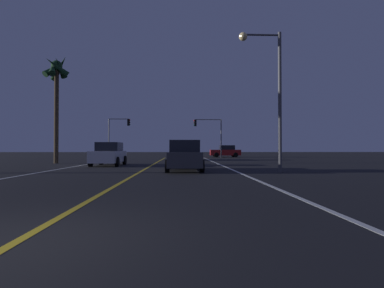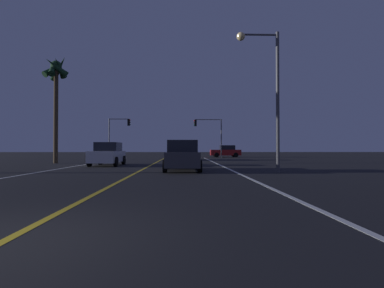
{
  "view_description": "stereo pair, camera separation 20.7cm",
  "coord_description": "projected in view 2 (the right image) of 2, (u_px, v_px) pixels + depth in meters",
  "views": [
    {
      "loc": [
        2.21,
        -3.99,
        1.25
      ],
      "look_at": [
        3.5,
        33.49,
        1.8
      ],
      "focal_mm": 28.21,
      "sensor_mm": 36.0,
      "label": 1
    },
    {
      "loc": [
        2.42,
        -3.99,
        1.25
      ],
      "look_at": [
        3.5,
        33.49,
        1.8
      ],
      "focal_mm": 28.21,
      "sensor_mm": 36.0,
      "label": 2
    }
  ],
  "objects": [
    {
      "name": "car_oncoming",
      "position": [
        108.0,
        154.0,
        22.04
      ],
      "size": [
        2.02,
        4.3,
        1.7
      ],
      "rotation": [
        0.0,
        0.0,
        -1.57
      ],
      "color": "black",
      "rests_on": "ground"
    },
    {
      "name": "lane_edge_left",
      "position": [
        62.0,
        168.0,
        18.92
      ],
      "size": [
        0.16,
        42.35,
        0.01
      ],
      "primitive_type": "cube",
      "color": "silver",
      "rests_on": "ground"
    },
    {
      "name": "street_lamp_right_near",
      "position": [
        267.0,
        82.0,
        15.55
      ],
      "size": [
        2.22,
        0.44,
        7.29
      ],
      "rotation": [
        0.0,
        0.0,
        3.14
      ],
      "color": "#4C4C51",
      "rests_on": "ground"
    },
    {
      "name": "traffic_light_near_right",
      "position": [
        208.0,
        129.0,
        40.96
      ],
      "size": [
        3.83,
        0.36,
        5.23
      ],
      "rotation": [
        0.0,
        0.0,
        3.14
      ],
      "color": "#4C4C51",
      "rests_on": "ground"
    },
    {
      "name": "lane_edge_right",
      "position": [
        227.0,
        168.0,
        19.22
      ],
      "size": [
        0.16,
        42.35,
        0.01
      ],
      "primitive_type": "cube",
      "color": "silver",
      "rests_on": "ground"
    },
    {
      "name": "car_lead_same_lane",
      "position": [
        182.0,
        156.0,
        16.86
      ],
      "size": [
        2.02,
        4.3,
        1.7
      ],
      "rotation": [
        0.0,
        0.0,
        1.57
      ],
      "color": "black",
      "rests_on": "ground"
    },
    {
      "name": "car_crossing_side",
      "position": [
        226.0,
        151.0,
        43.22
      ],
      "size": [
        4.3,
        2.02,
        1.7
      ],
      "rotation": [
        0.0,
        0.0,
        3.14
      ],
      "color": "black",
      "rests_on": "ground"
    },
    {
      "name": "palm_tree_left_mid",
      "position": [
        56.0,
        77.0,
        25.35
      ],
      "size": [
        2.2,
        2.2,
        9.14
      ],
      "color": "#473826",
      "rests_on": "ground"
    },
    {
      "name": "car_ahead_far",
      "position": [
        184.0,
        152.0,
        32.33
      ],
      "size": [
        2.02,
        4.3,
        1.7
      ],
      "rotation": [
        0.0,
        0.0,
        1.57
      ],
      "color": "black",
      "rests_on": "ground"
    },
    {
      "name": "lane_center_divider",
      "position": [
        145.0,
        168.0,
        19.07
      ],
      "size": [
        0.16,
        42.35,
        0.01
      ],
      "primitive_type": "cube",
      "color": "gold",
      "rests_on": "ground"
    },
    {
      "name": "traffic_light_near_left",
      "position": [
        119.0,
        129.0,
        40.61
      ],
      "size": [
        2.95,
        0.36,
        5.27
      ],
      "color": "#4C4C51",
      "rests_on": "ground"
    }
  ]
}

